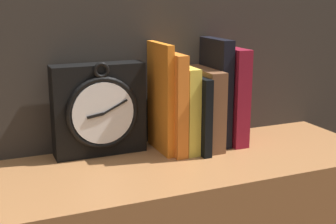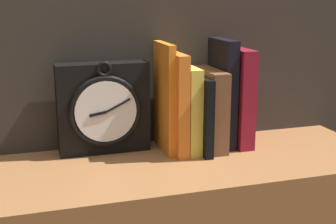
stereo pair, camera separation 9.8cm
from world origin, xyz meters
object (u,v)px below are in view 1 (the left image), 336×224
(book_slot2_yellow, at_px, (182,108))
(book_slot5_black, at_px, (216,92))
(book_slot4_brown, at_px, (204,108))
(clock, at_px, (99,110))
(book_slot0_orange, at_px, (160,98))
(book_slot1_orange, at_px, (171,102))
(book_slot3_black, at_px, (193,112))
(book_slot6_maroon, at_px, (230,95))

(book_slot2_yellow, bearing_deg, book_slot5_black, 6.14)
(book_slot5_black, bearing_deg, book_slot4_brown, -160.38)
(book_slot4_brown, bearing_deg, clock, 170.68)
(book_slot0_orange, distance_m, book_slot1_orange, 0.03)
(book_slot3_black, distance_m, book_slot6_maroon, 0.11)
(book_slot0_orange, bearing_deg, book_slot3_black, -12.82)
(clock, xyz_separation_m, book_slot4_brown, (0.24, -0.04, -0.01))
(book_slot4_brown, relative_size, book_slot5_black, 0.74)
(book_slot4_brown, distance_m, book_slot6_maroon, 0.08)
(book_slot1_orange, bearing_deg, book_slot3_black, -8.50)
(clock, relative_size, book_slot6_maroon, 0.93)
(book_slot0_orange, relative_size, book_slot6_maroon, 1.08)
(clock, xyz_separation_m, book_slot0_orange, (0.14, -0.03, 0.02))
(book_slot2_yellow, bearing_deg, book_slot0_orange, 171.04)
(book_slot2_yellow, height_order, book_slot4_brown, book_slot2_yellow)
(clock, height_order, book_slot0_orange, book_slot0_orange)
(clock, xyz_separation_m, book_slot1_orange, (0.16, -0.04, 0.01))
(book_slot6_maroon, bearing_deg, book_slot1_orange, -178.07)
(book_slot5_black, bearing_deg, clock, 174.48)
(book_slot3_black, height_order, book_slot5_black, book_slot5_black)
(clock, distance_m, book_slot6_maroon, 0.32)
(book_slot2_yellow, relative_size, book_slot5_black, 0.78)
(book_slot5_black, bearing_deg, book_slot6_maroon, -8.62)
(book_slot0_orange, bearing_deg, book_slot5_black, 0.75)
(book_slot1_orange, bearing_deg, book_slot0_orange, 156.89)
(clock, distance_m, book_slot3_black, 0.22)
(clock, bearing_deg, book_slot1_orange, -13.61)
(book_slot5_black, bearing_deg, book_slot3_black, -164.33)
(book_slot1_orange, relative_size, book_slot2_yellow, 1.16)
(book_slot0_orange, bearing_deg, book_slot6_maroon, -1.18)
(book_slot4_brown, bearing_deg, book_slot6_maroon, 5.66)
(book_slot1_orange, relative_size, book_slot3_black, 1.30)
(book_slot3_black, distance_m, book_slot4_brown, 0.03)
(book_slot0_orange, relative_size, book_slot4_brown, 1.34)
(book_slot1_orange, distance_m, book_slot5_black, 0.12)
(book_slot0_orange, relative_size, book_slot3_black, 1.42)
(book_slot1_orange, height_order, book_slot6_maroon, book_slot6_maroon)
(book_slot2_yellow, distance_m, book_slot5_black, 0.10)
(book_slot3_black, height_order, book_slot4_brown, book_slot4_brown)
(book_slot3_black, bearing_deg, book_slot4_brown, 11.02)
(book_slot4_brown, height_order, book_slot5_black, book_slot5_black)
(book_slot1_orange, xyz_separation_m, book_slot5_black, (0.12, 0.01, 0.01))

